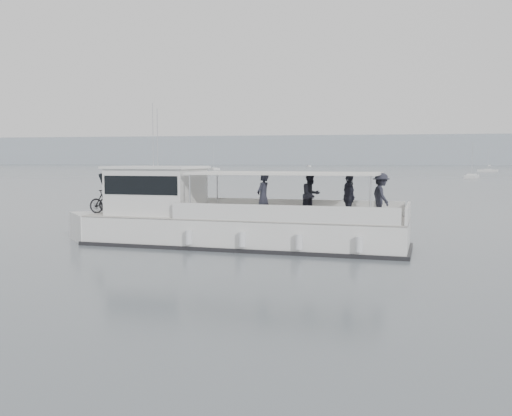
# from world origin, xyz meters

# --- Properties ---
(ground) EXTENTS (1400.00, 1400.00, 0.00)m
(ground) POSITION_xyz_m (0.00, 0.00, 0.00)
(ground) COLOR #545D63
(ground) RESTS_ON ground
(headland) EXTENTS (1400.00, 90.00, 28.00)m
(headland) POSITION_xyz_m (0.00, 560.00, 14.00)
(headland) COLOR #939EA8
(headland) RESTS_ON ground
(tour_boat) EXTENTS (15.33, 5.29, 6.38)m
(tour_boat) POSITION_xyz_m (-0.42, -2.98, 1.05)
(tour_boat) COLOR silver
(tour_boat) RESTS_ON ground
(moored_fleet) EXTENTS (371.71, 364.33, 10.36)m
(moored_fleet) POSITION_xyz_m (20.73, 180.99, 0.36)
(moored_fleet) COLOR silver
(moored_fleet) RESTS_ON ground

